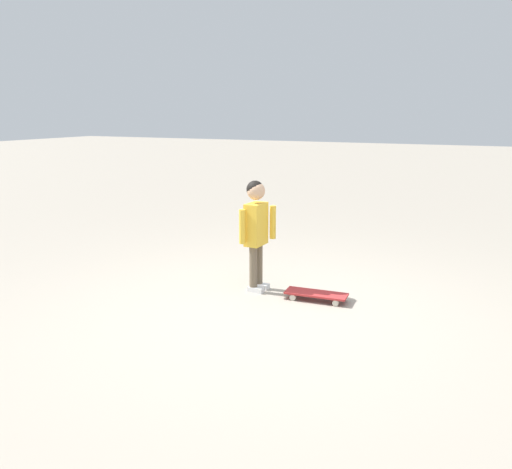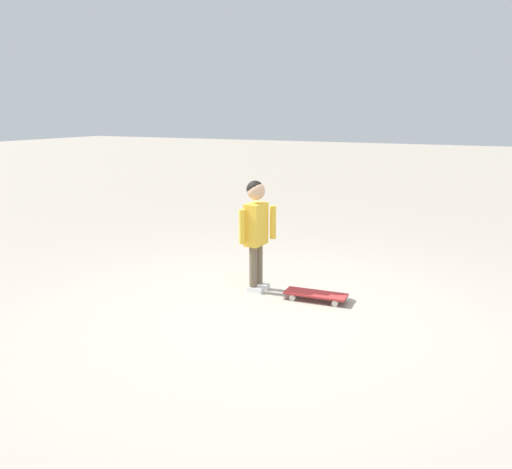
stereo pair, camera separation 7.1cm
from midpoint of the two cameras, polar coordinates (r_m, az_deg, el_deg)
The scene contains 3 objects.
ground_plane at distance 4.47m, azimuth 1.80°, elevation -8.81°, with size 50.00×50.00×0.00m, color #9E9384.
child_person at distance 4.89m, azimuth -0.40°, elevation 1.21°, with size 0.36×0.23×1.06m.
skateboard at distance 4.80m, azimuth 6.17°, elevation -6.51°, with size 0.23×0.58×0.07m.
Camera 1 is at (-3.81, -1.61, 1.68)m, focal length 36.57 mm.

